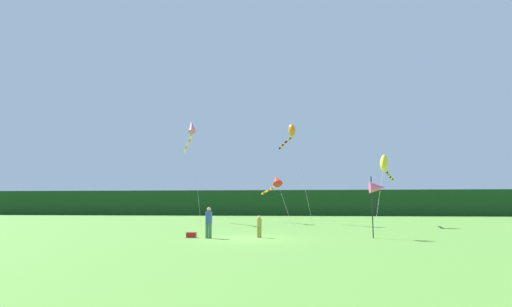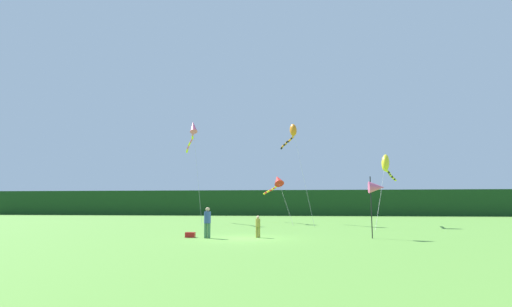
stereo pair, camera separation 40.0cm
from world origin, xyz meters
name	(u,v)px [view 1 (the left image)]	position (x,y,z in m)	size (l,w,h in m)	color
ground_plane	(246,238)	(0.00, 0.00, 0.00)	(120.00, 120.00, 0.00)	#5B9338
distant_treeline	(278,203)	(0.00, 45.00, 2.17)	(108.00, 3.64, 4.33)	#193D19
person_adult	(209,221)	(-2.18, -0.12, 1.01)	(0.40, 0.40, 1.80)	#3F724C
person_child	(259,225)	(0.73, 0.63, 0.72)	(0.28, 0.28, 1.29)	olive
cooler_box	(191,235)	(-3.30, 0.24, 0.15)	(0.56, 0.34, 0.31)	red
banner_flag_pole	(377,188)	(7.75, 0.84, 2.93)	(0.90, 0.70, 3.61)	black
kite_rainbow	(191,130)	(-8.01, 16.60, 9.77)	(4.55, 9.52, 10.83)	#B2B2B2
kite_orange	(291,132)	(2.56, 16.27, 9.25)	(3.31, 7.80, 10.19)	#B2B2B2
kite_yellow	(385,164)	(11.07, 13.25, 5.56)	(3.65, 7.84, 6.66)	#B2B2B2
kite_red	(276,181)	(0.91, 17.41, 4.30)	(3.54, 7.80, 5.19)	#B2B2B2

